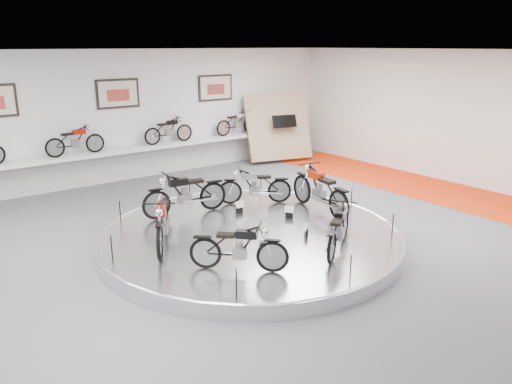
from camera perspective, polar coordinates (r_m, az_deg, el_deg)
floor at (r=10.56m, az=0.33°, el=-6.45°), size 16.00×16.00×0.00m
ceiling at (r=9.73m, az=0.37°, el=15.80°), size 16.00×16.00×0.00m
wall_back at (r=15.99m, az=-15.37°, el=8.30°), size 16.00×0.00×16.00m
wall_right at (r=16.08m, az=23.73°, el=7.55°), size 0.00×14.00×14.00m
orange_carpet_strip at (r=15.46m, az=20.69°, el=-0.03°), size 2.40×12.60×0.01m
dado_band at (r=16.23m, az=-14.95°, el=3.23°), size 15.68×0.04×1.10m
display_platform at (r=10.73m, az=-0.65°, el=-5.21°), size 6.40×6.40×0.30m
platform_rim at (r=10.68m, az=-0.65°, el=-4.62°), size 6.40×6.40×0.10m
shelf at (r=15.88m, az=-14.68°, el=4.63°), size 11.00×0.55×0.10m
poster_center at (r=15.88m, az=-15.50°, el=10.79°), size 1.35×0.06×0.88m
poster_right at (r=17.50m, az=-4.65°, el=11.79°), size 1.35×0.06×0.88m
display_panel at (r=18.22m, az=2.54°, el=7.42°), size 2.56×1.52×2.30m
shelf_bike_b at (r=15.30m, az=-19.96°, el=5.33°), size 1.22×0.43×0.73m
shelf_bike_c at (r=16.43m, az=-9.95°, el=6.78°), size 1.22×0.43×0.73m
shelf_bike_d at (r=17.82m, az=-2.19°, el=7.76°), size 1.22×0.43×0.73m
bike_a at (r=12.36m, az=-0.13°, el=0.73°), size 1.62×1.28×0.92m
bike_b at (r=11.65m, az=-8.10°, el=-0.12°), size 1.83×0.84×1.04m
bike_c at (r=9.91m, az=-10.65°, el=-3.28°), size 1.44×1.81×1.03m
bike_d at (r=8.72m, az=-2.00°, el=-6.31°), size 1.43×1.43×0.88m
bike_e at (r=9.64m, az=9.44°, el=-4.18°), size 1.58×1.27×0.90m
bike_f at (r=11.83m, az=7.31°, el=0.31°), size 0.94×1.95×1.10m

